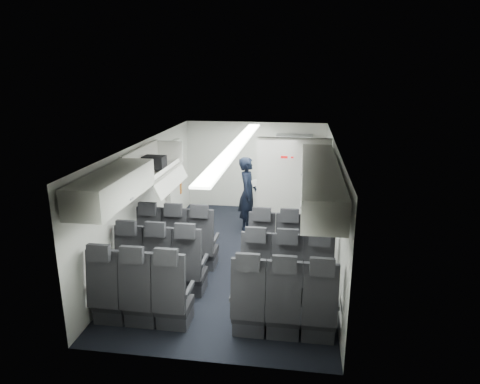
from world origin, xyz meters
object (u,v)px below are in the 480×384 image
(flight_attendant, at_px, (248,194))
(seat_row_mid, at_px, (223,272))
(galley_unit, at_px, (293,175))
(seat_row_front, at_px, (232,248))
(carry_on_bag, at_px, (154,162))
(seat_row_rear, at_px, (210,303))
(boarding_door, at_px, (174,183))

(flight_attendant, bearing_deg, seat_row_mid, -177.38)
(seat_row_mid, relative_size, galley_unit, 1.75)
(seat_row_front, height_order, carry_on_bag, carry_on_bag)
(carry_on_bag, bearing_deg, galley_unit, 53.89)
(galley_unit, bearing_deg, seat_row_mid, -102.88)
(galley_unit, relative_size, carry_on_bag, 5.09)
(galley_unit, bearing_deg, carry_on_bag, -128.53)
(seat_row_front, relative_size, flight_attendant, 2.08)
(carry_on_bag, bearing_deg, seat_row_rear, -53.30)
(seat_row_front, height_order, boarding_door, boarding_door)
(seat_row_front, bearing_deg, flight_attendant, 89.72)
(seat_row_mid, bearing_deg, seat_row_front, 90.00)
(seat_row_rear, bearing_deg, flight_attendant, 89.85)
(boarding_door, relative_size, carry_on_bag, 4.99)
(seat_row_rear, height_order, boarding_door, boarding_door)
(seat_row_rear, bearing_deg, galley_unit, 79.35)
(seat_row_mid, bearing_deg, seat_row_rear, -90.00)
(seat_row_front, relative_size, seat_row_mid, 1.00)
(galley_unit, relative_size, boarding_door, 1.02)
(galley_unit, bearing_deg, flight_attendant, -127.12)
(galley_unit, bearing_deg, seat_row_front, -106.28)
(flight_attendant, xyz_separation_m, carry_on_bag, (-1.43, -1.73, 1.02))
(boarding_door, bearing_deg, flight_attendant, -2.59)
(seat_row_rear, xyz_separation_m, carry_on_bag, (-1.42, 2.08, 1.42))
(seat_row_front, height_order, seat_row_rear, same)
(galley_unit, bearing_deg, seat_row_rear, -100.65)
(seat_row_mid, distance_m, flight_attendant, 2.94)
(galley_unit, bearing_deg, boarding_door, -155.72)
(seat_row_mid, xyz_separation_m, galley_unit, (0.95, 4.15, 0.55))
(seat_row_rear, xyz_separation_m, galley_unit, (0.95, 5.05, 0.55))
(boarding_door, distance_m, carry_on_bag, 2.01)
(carry_on_bag, bearing_deg, flight_attendant, 52.90)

